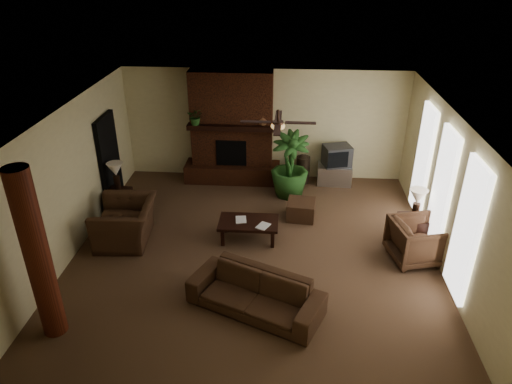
# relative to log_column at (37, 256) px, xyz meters

# --- Properties ---
(room_shell) EXTENTS (7.00, 7.00, 7.00)m
(room_shell) POSITION_rel_log_column_xyz_m (2.95, 2.40, 0.00)
(room_shell) COLOR brown
(room_shell) RESTS_ON ground
(fireplace) EXTENTS (2.40, 0.70, 2.80)m
(fireplace) POSITION_rel_log_column_xyz_m (2.15, 5.62, -0.24)
(fireplace) COLOR #502615
(fireplace) RESTS_ON ground
(windows) EXTENTS (0.08, 3.65, 2.35)m
(windows) POSITION_rel_log_column_xyz_m (6.40, 2.60, -0.05)
(windows) COLOR white
(windows) RESTS_ON ground
(log_column) EXTENTS (0.36, 0.36, 2.80)m
(log_column) POSITION_rel_log_column_xyz_m (0.00, 0.00, 0.00)
(log_column) COLOR #5E2617
(log_column) RESTS_ON ground
(doorway) EXTENTS (0.10, 1.00, 2.10)m
(doorway) POSITION_rel_log_column_xyz_m (-0.49, 4.20, -0.35)
(doorway) COLOR black
(doorway) RESTS_ON ground
(ceiling_fan) EXTENTS (1.35, 1.35, 0.37)m
(ceiling_fan) POSITION_rel_log_column_xyz_m (3.35, 2.70, 1.13)
(ceiling_fan) COLOR black
(ceiling_fan) RESTS_ON ceiling
(sofa) EXTENTS (2.28, 1.48, 0.86)m
(sofa) POSITION_rel_log_column_xyz_m (3.09, 0.71, -0.97)
(sofa) COLOR #442C1D
(sofa) RESTS_ON ground
(armchair_left) EXTENTS (0.93, 1.35, 1.12)m
(armchair_left) POSITION_rel_log_column_xyz_m (0.32, 2.60, -0.84)
(armchair_left) COLOR #442C1D
(armchair_left) RESTS_ON ground
(armchair_right) EXTENTS (1.02, 1.07, 0.92)m
(armchair_right) POSITION_rel_log_column_xyz_m (6.03, 2.32, -0.94)
(armchair_right) COLOR #442C1D
(armchair_right) RESTS_ON ground
(coffee_table) EXTENTS (1.20, 0.70, 0.43)m
(coffee_table) POSITION_rel_log_column_xyz_m (2.80, 2.79, -1.03)
(coffee_table) COLOR black
(coffee_table) RESTS_ON ground
(ottoman) EXTENTS (0.66, 0.66, 0.40)m
(ottoman) POSITION_rel_log_column_xyz_m (3.88, 3.76, -1.20)
(ottoman) COLOR #442C1D
(ottoman) RESTS_ON ground
(tv_stand) EXTENTS (0.87, 0.54, 0.50)m
(tv_stand) POSITION_rel_log_column_xyz_m (4.75, 5.55, -1.15)
(tv_stand) COLOR #B8B8BA
(tv_stand) RESTS_ON ground
(tv) EXTENTS (0.76, 0.67, 0.52)m
(tv) POSITION_rel_log_column_xyz_m (4.77, 5.54, -0.64)
(tv) COLOR #363638
(tv) RESTS_ON tv_stand
(floor_vase) EXTENTS (0.34, 0.34, 0.77)m
(floor_vase) POSITION_rel_log_column_xyz_m (3.95, 5.55, -0.97)
(floor_vase) COLOR black
(floor_vase) RESTS_ON ground
(floor_plant) EXTENTS (1.00, 1.64, 0.89)m
(floor_plant) POSITION_rel_log_column_xyz_m (3.61, 4.83, -0.96)
(floor_plant) COLOR #285421
(floor_plant) RESTS_ON ground
(side_table_left) EXTENTS (0.53, 0.53, 0.55)m
(side_table_left) POSITION_rel_log_column_xyz_m (-0.20, 3.69, -1.12)
(side_table_left) COLOR black
(side_table_left) RESTS_ON ground
(lamp_left) EXTENTS (0.43, 0.43, 0.65)m
(lamp_left) POSITION_rel_log_column_xyz_m (-0.20, 3.75, -0.40)
(lamp_left) COLOR black
(lamp_left) RESTS_ON side_table_left
(side_table_right) EXTENTS (0.54, 0.54, 0.55)m
(side_table_right) POSITION_rel_log_column_xyz_m (6.10, 2.98, -1.12)
(side_table_right) COLOR black
(side_table_right) RESTS_ON ground
(lamp_right) EXTENTS (0.39, 0.39, 0.65)m
(lamp_right) POSITION_rel_log_column_xyz_m (6.10, 2.93, -0.40)
(lamp_right) COLOR black
(lamp_right) RESTS_ON side_table_right
(mantel_plant) EXTENTS (0.40, 0.44, 0.33)m
(mantel_plant) POSITION_rel_log_column_xyz_m (1.33, 5.32, 0.32)
(mantel_plant) COLOR #285421
(mantel_plant) RESTS_ON fireplace
(mantel_vase) EXTENTS (0.22, 0.23, 0.22)m
(mantel_vase) POSITION_rel_log_column_xyz_m (2.93, 5.42, 0.27)
(mantel_vase) COLOR brown
(mantel_vase) RESTS_ON fireplace
(book_a) EXTENTS (0.22, 0.06, 0.29)m
(book_a) POSITION_rel_log_column_xyz_m (2.54, 2.80, -0.83)
(book_a) COLOR #999999
(book_a) RESTS_ON coffee_table
(book_b) EXTENTS (0.20, 0.12, 0.29)m
(book_b) POSITION_rel_log_column_xyz_m (3.01, 2.66, -0.82)
(book_b) COLOR #999999
(book_b) RESTS_ON coffee_table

